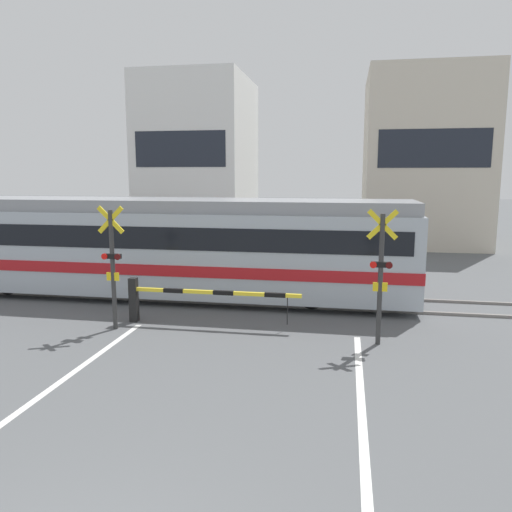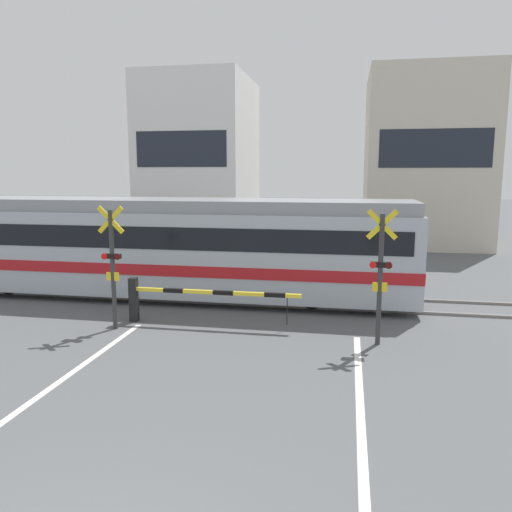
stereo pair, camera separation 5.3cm
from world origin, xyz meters
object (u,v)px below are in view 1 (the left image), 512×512
object	(u,v)px
crossing_signal_left	(112,262)
crossing_signal_right	(381,271)
crossing_barrier_far	(327,261)
commuter_train	(159,244)
pedestrian	(314,240)
crossing_barrier_near	(178,296)

from	to	relation	value
crossing_signal_left	crossing_signal_right	xyz separation A→B (m)	(6.38, 0.00, 0.00)
crossing_barrier_far	commuter_train	bearing A→B (deg)	-148.01
crossing_signal_left	crossing_barrier_far	bearing A→B (deg)	53.32
crossing_signal_right	pedestrian	bearing A→B (deg)	101.52
pedestrian	crossing_barrier_near	bearing A→B (deg)	-105.95
crossing_barrier_far	crossing_signal_left	bearing A→B (deg)	-126.68
commuter_train	pedestrian	world-z (taller)	commuter_train
crossing_barrier_far	crossing_signal_left	distance (m)	8.38
crossing_barrier_far	crossing_signal_right	xyz separation A→B (m)	(1.41, -6.67, 0.96)
crossing_barrier_far	crossing_signal_left	size ratio (longest dim) A/B	1.46
crossing_barrier_near	crossing_barrier_far	distance (m)	6.96
crossing_barrier_near	pedestrian	world-z (taller)	pedestrian
pedestrian	crossing_signal_left	bearing A→B (deg)	-111.82
crossing_barrier_far	crossing_signal_left	world-z (taller)	crossing_signal_left
commuter_train	pedestrian	xyz separation A→B (m)	(4.38, 7.09, -0.66)
crossing_barrier_near	crossing_signal_right	bearing A→B (deg)	-7.92
commuter_train	crossing_barrier_near	distance (m)	3.32
crossing_barrier_near	crossing_barrier_far	world-z (taller)	same
crossing_signal_left	pedestrian	size ratio (longest dim) A/B	1.79
commuter_train	pedestrian	distance (m)	8.36
crossing_barrier_far	crossing_signal_right	bearing A→B (deg)	-78.09
crossing_barrier_near	crossing_signal_right	xyz separation A→B (m)	(4.97, -0.69, 0.96)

